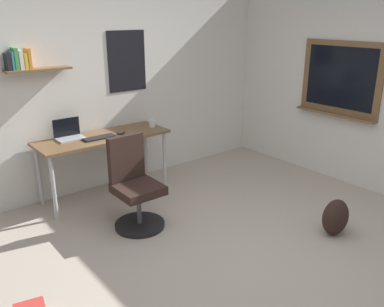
{
  "coord_description": "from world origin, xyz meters",
  "views": [
    {
      "loc": [
        -2.28,
        -2.12,
        2.11
      ],
      "look_at": [
        -0.0,
        0.73,
        0.85
      ],
      "focal_mm": 37.93,
      "sensor_mm": 36.0,
      "label": 1
    }
  ],
  "objects_px": {
    "coffee_mug": "(152,123)",
    "backpack": "(335,217)",
    "desk": "(103,142)",
    "keyboard": "(99,138)",
    "computer_mouse": "(121,133)",
    "laptop": "(69,134)",
    "office_chair": "(135,189)"
  },
  "relations": [
    {
      "from": "computer_mouse",
      "to": "coffee_mug",
      "type": "relative_size",
      "value": 1.13
    },
    {
      "from": "keyboard",
      "to": "computer_mouse",
      "type": "distance_m",
      "value": 0.28
    },
    {
      "from": "desk",
      "to": "laptop",
      "type": "xyz_separation_m",
      "value": [
        -0.35,
        0.14,
        0.13
      ]
    },
    {
      "from": "laptop",
      "to": "backpack",
      "type": "distance_m",
      "value": 3.02
    },
    {
      "from": "coffee_mug",
      "to": "computer_mouse",
      "type": "bearing_deg",
      "value": -173.96
    },
    {
      "from": "office_chair",
      "to": "desk",
      "type": "bearing_deg",
      "value": 83.35
    },
    {
      "from": "computer_mouse",
      "to": "backpack",
      "type": "bearing_deg",
      "value": -62.3
    },
    {
      "from": "computer_mouse",
      "to": "backpack",
      "type": "xyz_separation_m",
      "value": [
        1.16,
        -2.2,
        -0.59
      ]
    },
    {
      "from": "keyboard",
      "to": "coffee_mug",
      "type": "relative_size",
      "value": 4.02
    },
    {
      "from": "backpack",
      "to": "laptop",
      "type": "bearing_deg",
      "value": 125.29
    },
    {
      "from": "office_chair",
      "to": "laptop",
      "type": "bearing_deg",
      "value": 103.98
    },
    {
      "from": "desk",
      "to": "office_chair",
      "type": "relative_size",
      "value": 1.63
    },
    {
      "from": "desk",
      "to": "computer_mouse",
      "type": "xyz_separation_m",
      "value": [
        0.2,
        -0.07,
        0.1
      ]
    },
    {
      "from": "coffee_mug",
      "to": "backpack",
      "type": "bearing_deg",
      "value": -73.1
    },
    {
      "from": "office_chair",
      "to": "coffee_mug",
      "type": "relative_size",
      "value": 10.33
    },
    {
      "from": "keyboard",
      "to": "office_chair",
      "type": "bearing_deg",
      "value": -91.64
    },
    {
      "from": "keyboard",
      "to": "coffee_mug",
      "type": "bearing_deg",
      "value": 3.8
    },
    {
      "from": "keyboard",
      "to": "coffee_mug",
      "type": "height_order",
      "value": "coffee_mug"
    },
    {
      "from": "desk",
      "to": "computer_mouse",
      "type": "bearing_deg",
      "value": -19.31
    },
    {
      "from": "keyboard",
      "to": "backpack",
      "type": "relative_size",
      "value": 0.99
    },
    {
      "from": "office_chair",
      "to": "coffee_mug",
      "type": "bearing_deg",
      "value": 47.25
    },
    {
      "from": "laptop",
      "to": "backpack",
      "type": "relative_size",
      "value": 0.83
    },
    {
      "from": "desk",
      "to": "laptop",
      "type": "height_order",
      "value": "laptop"
    },
    {
      "from": "computer_mouse",
      "to": "coffee_mug",
      "type": "height_order",
      "value": "coffee_mug"
    },
    {
      "from": "laptop",
      "to": "backpack",
      "type": "bearing_deg",
      "value": -54.71
    },
    {
      "from": "keyboard",
      "to": "backpack",
      "type": "xyz_separation_m",
      "value": [
        1.44,
        -2.2,
        -0.58
      ]
    },
    {
      "from": "desk",
      "to": "backpack",
      "type": "bearing_deg",
      "value": -59.13
    },
    {
      "from": "keyboard",
      "to": "computer_mouse",
      "type": "relative_size",
      "value": 3.56
    },
    {
      "from": "keyboard",
      "to": "coffee_mug",
      "type": "distance_m",
      "value": 0.75
    },
    {
      "from": "keyboard",
      "to": "backpack",
      "type": "bearing_deg",
      "value": -56.89
    },
    {
      "from": "office_chair",
      "to": "keyboard",
      "type": "xyz_separation_m",
      "value": [
        0.02,
        0.79,
        0.36
      ]
    },
    {
      "from": "computer_mouse",
      "to": "office_chair",
      "type": "bearing_deg",
      "value": -111.0
    }
  ]
}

